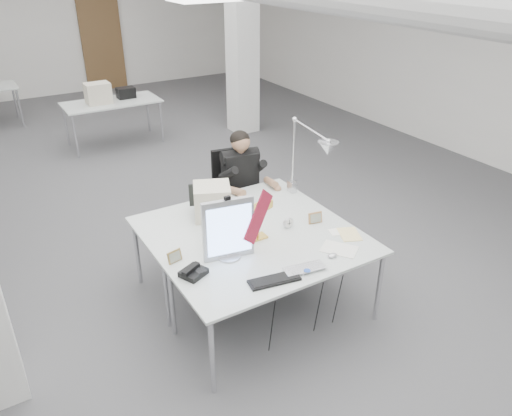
{
  "coord_description": "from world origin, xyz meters",
  "views": [
    {
      "loc": [
        -2.0,
        -5.45,
        3.08
      ],
      "look_at": [
        0.08,
        -2.0,
        0.98
      ],
      "focal_mm": 35.0,
      "sensor_mm": 36.0,
      "label": 1
    }
  ],
  "objects_px": {
    "beige_monitor": "(212,201)",
    "desk_phone": "(193,273)",
    "seated_person": "(241,169)",
    "architect_lamp": "(308,157)",
    "office_chair": "(239,196)",
    "desk_main": "(278,258)",
    "monitor": "(228,229)",
    "bankers_lamp": "(258,221)",
    "laptop": "(307,272)"
  },
  "relations": [
    {
      "from": "monitor",
      "to": "laptop",
      "type": "relative_size",
      "value": 1.57
    },
    {
      "from": "desk_main",
      "to": "beige_monitor",
      "type": "distance_m",
      "value": 0.96
    },
    {
      "from": "desk_main",
      "to": "architect_lamp",
      "type": "xyz_separation_m",
      "value": [
        0.83,
        0.74,
        0.5
      ]
    },
    {
      "from": "architect_lamp",
      "to": "beige_monitor",
      "type": "bearing_deg",
      "value": 167.22
    },
    {
      "from": "bankers_lamp",
      "to": "architect_lamp",
      "type": "xyz_separation_m",
      "value": [
        0.82,
        0.39,
        0.31
      ]
    },
    {
      "from": "seated_person",
      "to": "architect_lamp",
      "type": "distance_m",
      "value": 0.9
    },
    {
      "from": "desk_main",
      "to": "desk_phone",
      "type": "distance_m",
      "value": 0.74
    },
    {
      "from": "laptop",
      "to": "bankers_lamp",
      "type": "height_order",
      "value": "bankers_lamp"
    },
    {
      "from": "laptop",
      "to": "architect_lamp",
      "type": "distance_m",
      "value": 1.4
    },
    {
      "from": "desk_main",
      "to": "office_chair",
      "type": "bearing_deg",
      "value": 72.61
    },
    {
      "from": "laptop",
      "to": "desk_phone",
      "type": "relative_size",
      "value": 1.83
    },
    {
      "from": "bankers_lamp",
      "to": "beige_monitor",
      "type": "bearing_deg",
      "value": 83.98
    },
    {
      "from": "desk_main",
      "to": "architect_lamp",
      "type": "distance_m",
      "value": 1.22
    },
    {
      "from": "desk_phone",
      "to": "beige_monitor",
      "type": "relative_size",
      "value": 0.55
    },
    {
      "from": "monitor",
      "to": "desk_phone",
      "type": "bearing_deg",
      "value": -156.62
    },
    {
      "from": "office_chair",
      "to": "architect_lamp",
      "type": "xyz_separation_m",
      "value": [
        0.34,
        -0.81,
        0.7
      ]
    },
    {
      "from": "desk_main",
      "to": "office_chair",
      "type": "relative_size",
      "value": 1.66
    },
    {
      "from": "laptop",
      "to": "bankers_lamp",
      "type": "relative_size",
      "value": 0.97
    },
    {
      "from": "desk_main",
      "to": "monitor",
      "type": "xyz_separation_m",
      "value": [
        -0.36,
        0.21,
        0.28
      ]
    },
    {
      "from": "seated_person",
      "to": "desk_main",
      "type": "bearing_deg",
      "value": -98.19
    },
    {
      "from": "monitor",
      "to": "laptop",
      "type": "xyz_separation_m",
      "value": [
        0.42,
        -0.54,
        -0.26
      ]
    },
    {
      "from": "architect_lamp",
      "to": "laptop",
      "type": "bearing_deg",
      "value": -127.46
    },
    {
      "from": "desk_phone",
      "to": "beige_monitor",
      "type": "xyz_separation_m",
      "value": [
        0.58,
        0.81,
        0.14
      ]
    },
    {
      "from": "seated_person",
      "to": "laptop",
      "type": "bearing_deg",
      "value": -93.38
    },
    {
      "from": "desk_main",
      "to": "laptop",
      "type": "height_order",
      "value": "laptop"
    },
    {
      "from": "laptop",
      "to": "desk_phone",
      "type": "height_order",
      "value": "desk_phone"
    },
    {
      "from": "seated_person",
      "to": "laptop",
      "type": "distance_m",
      "value": 1.89
    },
    {
      "from": "laptop",
      "to": "beige_monitor",
      "type": "bearing_deg",
      "value": 110.3
    },
    {
      "from": "monitor",
      "to": "desk_phone",
      "type": "height_order",
      "value": "monitor"
    },
    {
      "from": "desk_phone",
      "to": "architect_lamp",
      "type": "distance_m",
      "value": 1.74
    },
    {
      "from": "desk_main",
      "to": "bankers_lamp",
      "type": "xyz_separation_m",
      "value": [
        0.01,
        0.36,
        0.19
      ]
    },
    {
      "from": "bankers_lamp",
      "to": "desk_phone",
      "type": "bearing_deg",
      "value": 175.56
    },
    {
      "from": "office_chair",
      "to": "architect_lamp",
      "type": "relative_size",
      "value": 1.12
    },
    {
      "from": "architect_lamp",
      "to": "desk_phone",
      "type": "bearing_deg",
      "value": -160.19
    },
    {
      "from": "bankers_lamp",
      "to": "beige_monitor",
      "type": "distance_m",
      "value": 0.6
    },
    {
      "from": "laptop",
      "to": "beige_monitor",
      "type": "xyz_separation_m",
      "value": [
        -0.21,
        1.26,
        0.15
      ]
    },
    {
      "from": "seated_person",
      "to": "bankers_lamp",
      "type": "height_order",
      "value": "seated_person"
    },
    {
      "from": "desk_main",
      "to": "office_chair",
      "type": "height_order",
      "value": "office_chair"
    },
    {
      "from": "laptop",
      "to": "desk_phone",
      "type": "bearing_deg",
      "value": 160.95
    },
    {
      "from": "bankers_lamp",
      "to": "desk_phone",
      "type": "relative_size",
      "value": 1.88
    },
    {
      "from": "desk_phone",
      "to": "bankers_lamp",
      "type": "bearing_deg",
      "value": -6.71
    },
    {
      "from": "monitor",
      "to": "bankers_lamp",
      "type": "distance_m",
      "value": 0.41
    },
    {
      "from": "desk_main",
      "to": "bankers_lamp",
      "type": "distance_m",
      "value": 0.4
    },
    {
      "from": "seated_person",
      "to": "beige_monitor",
      "type": "distance_m",
      "value": 0.86
    },
    {
      "from": "beige_monitor",
      "to": "desk_phone",
      "type": "bearing_deg",
      "value": -101.91
    },
    {
      "from": "desk_main",
      "to": "architect_lamp",
      "type": "height_order",
      "value": "architect_lamp"
    },
    {
      "from": "desk_main",
      "to": "seated_person",
      "type": "bearing_deg",
      "value": 72.07
    },
    {
      "from": "desk_main",
      "to": "bankers_lamp",
      "type": "bearing_deg",
      "value": 88.58
    },
    {
      "from": "desk_phone",
      "to": "office_chair",
      "type": "bearing_deg",
      "value": 25.61
    },
    {
      "from": "monitor",
      "to": "laptop",
      "type": "bearing_deg",
      "value": -41.63
    }
  ]
}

